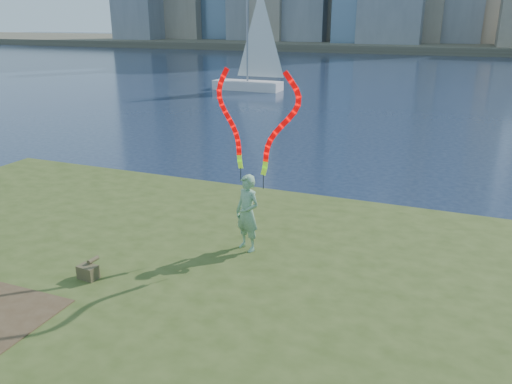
% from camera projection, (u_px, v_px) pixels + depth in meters
% --- Properties ---
extents(ground, '(320.00, 320.00, 0.00)m').
position_uv_depth(ground, '(161.00, 300.00, 10.09)').
color(ground, '#18253D').
rests_on(ground, ground).
extents(grassy_knoll, '(20.00, 18.00, 0.80)m').
position_uv_depth(grassy_knoll, '(83.00, 352.00, 7.97)').
color(grassy_knoll, '#39491A').
rests_on(grassy_knoll, ground).
extents(far_shore, '(320.00, 40.00, 1.20)m').
position_uv_depth(far_shore, '(434.00, 45.00, 93.17)').
color(far_shore, '#4B4637').
rests_on(far_shore, ground).
extents(woman_with_ribbons, '(1.89, 0.84, 4.01)m').
position_uv_depth(woman_with_ribbons, '(249.00, 185.00, 10.03)').
color(woman_with_ribbons, '#1F6A2D').
rests_on(woman_with_ribbons, grassy_knoll).
extents(canvas_bag, '(0.38, 0.43, 0.34)m').
position_uv_depth(canvas_bag, '(88.00, 271.00, 9.26)').
color(canvas_bag, brown).
rests_on(canvas_bag, grassy_knoll).
extents(sailboat, '(5.77, 1.86, 8.73)m').
position_uv_depth(sailboat, '(251.00, 71.00, 38.83)').
color(sailboat, silver).
rests_on(sailboat, ground).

